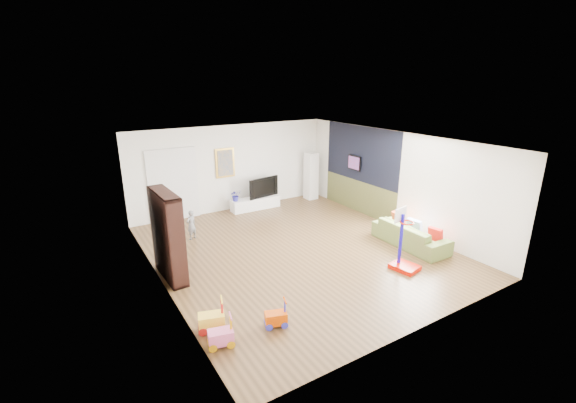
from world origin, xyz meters
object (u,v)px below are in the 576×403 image
media_console (255,203)px  bookshelf (168,236)px  basketball_hoop (407,240)px  sofa (410,235)px

media_console → bookshelf: 4.76m
bookshelf → basketball_hoop: bearing=-30.2°
media_console → basketball_hoop: (0.92, -5.45, 0.51)m
sofa → basketball_hoop: bearing=128.6°
media_console → sofa: 5.05m
media_console → sofa: (2.01, -4.63, 0.10)m
bookshelf → sofa: 5.85m
bookshelf → basketball_hoop: size_ratio=1.35×
media_console → bookshelf: bearing=-139.0°
bookshelf → sofa: bookshelf is taller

